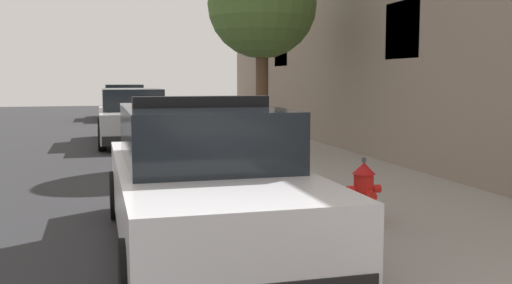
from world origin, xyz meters
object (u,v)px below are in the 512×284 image
(parked_car_dark_far, at_px, (124,102))
(parked_car_silver_ahead, at_px, (132,117))
(street_tree, at_px, (262,5))
(police_cruiser, at_px, (203,182))
(fire_hydrant, at_px, (364,191))

(parked_car_dark_far, bearing_deg, parked_car_silver_ahead, -91.23)
(parked_car_silver_ahead, distance_m, street_tree, 5.90)
(police_cruiser, xyz_separation_m, parked_car_silver_ahead, (-0.14, 10.93, -0.00))
(parked_car_silver_ahead, height_order, fire_hydrant, parked_car_silver_ahead)
(parked_car_silver_ahead, xyz_separation_m, parked_car_dark_far, (0.22, 10.42, 0.00))
(parked_car_silver_ahead, distance_m, parked_car_dark_far, 10.42)
(police_cruiser, bearing_deg, parked_car_silver_ahead, 90.74)
(parked_car_silver_ahead, height_order, parked_car_dark_far, same)
(fire_hydrant, bearing_deg, street_tree, 85.65)
(parked_car_silver_ahead, bearing_deg, police_cruiser, -89.26)
(police_cruiser, distance_m, parked_car_dark_far, 21.35)
(police_cruiser, height_order, street_tree, street_tree)
(parked_car_dark_far, height_order, fire_hydrant, parked_car_dark_far)
(police_cruiser, distance_m, parked_car_silver_ahead, 10.93)
(street_tree, bearing_deg, police_cruiser, -111.09)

